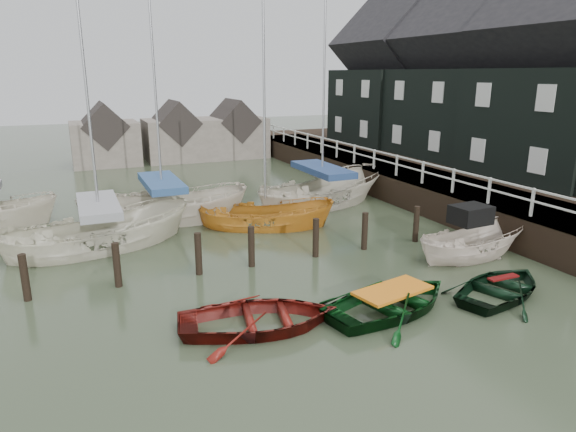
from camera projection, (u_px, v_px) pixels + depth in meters
name	position (u px, v px, depth m)	size (l,w,h in m)	color
ground	(324.00, 294.00, 15.12)	(120.00, 120.00, 0.00)	#283421
pier	(396.00, 181.00, 27.38)	(3.04, 32.00, 2.70)	black
land_strip	(476.00, 186.00, 29.68)	(14.00, 38.00, 1.50)	black
quay_houses	(504.00, 85.00, 26.97)	(6.52, 28.14, 10.01)	black
mooring_pilings	(254.00, 252.00, 17.21)	(13.72, 0.22, 1.80)	black
far_sheds	(174.00, 135.00, 37.92)	(14.00, 4.08, 4.39)	#665B51
rowboat_red	(260.00, 328.00, 13.11)	(2.93, 4.11, 0.85)	#5F130D
rowboat_green	(392.00, 311.00, 14.06)	(2.97, 4.15, 0.86)	black
rowboat_dkgreen	(501.00, 295.00, 15.06)	(2.61, 3.65, 0.76)	black
motorboat	(471.00, 254.00, 18.17)	(4.65, 2.02, 2.71)	beige
sailboat_a	(102.00, 246.00, 19.19)	(7.38, 4.04, 11.18)	beige
sailboat_b	(164.00, 219.00, 22.73)	(7.89, 4.83, 12.49)	beige
sailboat_c	(266.00, 226.00, 21.80)	(6.13, 4.36, 10.21)	#C47C24
sailboat_d	(322.00, 203.00, 25.46)	(8.19, 4.96, 11.77)	beige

